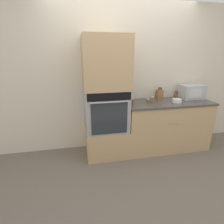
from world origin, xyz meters
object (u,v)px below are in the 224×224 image
Objects in this scene: wall_oven at (106,109)px; microwave at (191,92)px; condiment_jar_near at (152,100)px; condiment_jar_back at (133,101)px; knife_block at (159,94)px; bowl at (177,101)px; condiment_jar_far at (176,94)px; condiment_jar_mid at (148,101)px.

wall_oven reaches higher than microwave.
microwave is 3.54× the size of condiment_jar_near.
condiment_jar_near reaches higher than condiment_jar_back.
bowl is at bearing -54.75° from knife_block.
wall_oven is 1.41m from condiment_jar_far.
condiment_jar_far reaches higher than condiment_jar_near.
wall_oven reaches higher than bowl.
wall_oven reaches higher than condiment_jar_back.
wall_oven is 1.62m from microwave.
microwave is at bearing 27.49° from bowl.
condiment_jar_back is at bearing -164.17° from condiment_jar_far.
condiment_jar_back is at bearing -176.25° from condiment_jar_mid.
microwave reaches higher than condiment_jar_far.
microwave reaches higher than knife_block.
condiment_jar_far is (1.38, 0.25, 0.13)m from wall_oven.
condiment_jar_far is (0.60, 0.28, 0.00)m from condiment_jar_near.
condiment_jar_near is (-0.24, -0.23, -0.03)m from knife_block.
wall_oven reaches higher than condiment_jar_near.
bowl is 1.36× the size of condiment_jar_near.
microwave is 0.27m from condiment_jar_far.
condiment_jar_back is (-0.58, -0.21, -0.04)m from knife_block.
microwave is at bearing -28.67° from condiment_jar_far.
wall_oven is 4.37× the size of bowl.
microwave reaches higher than bowl.
condiment_jar_mid is 0.70m from condiment_jar_far.
condiment_jar_mid is at bearing 170.53° from bowl.
microwave is 3.45× the size of condiment_jar_far.
microwave is 2.60× the size of bowl.
condiment_jar_near is 0.07m from condiment_jar_mid.
condiment_jar_far is (0.17, 0.33, 0.03)m from bowl.
wall_oven is 5.97× the size of condiment_jar_near.
knife_block is 2.17× the size of condiment_jar_back.
bowl is 0.77m from condiment_jar_back.
bowl is at bearing -5.94° from condiment_jar_near.
microwave is 0.46m from bowl.
knife_block is 3.13× the size of condiment_jar_mid.
condiment_jar_back is (0.44, -0.02, 0.12)m from wall_oven.
knife_block is 1.87× the size of condiment_jar_near.
condiment_jar_back reaches higher than bowl.
condiment_jar_mid is 0.69× the size of condiment_jar_back.
wall_oven is at bearing -175.50° from microwave.
condiment_jar_mid is 0.58× the size of condiment_jar_far.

